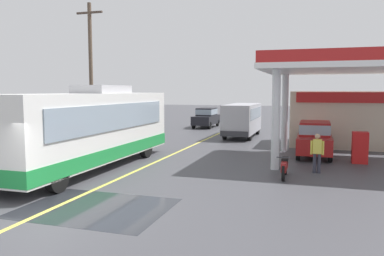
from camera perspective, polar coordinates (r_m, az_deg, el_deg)
name	(u,v)px	position (r m, az deg, el deg)	size (l,w,h in m)	color
ground	(213,136)	(29.11, 3.16, -1.22)	(120.00, 120.00, 0.00)	#424247
lane_divider_stripe	(193,145)	(24.34, 0.20, -2.54)	(0.16, 50.00, 0.01)	#D8CC4C
wet_puddle_patch	(96,208)	(11.88, -14.15, -11.44)	(4.28, 3.28, 0.01)	#26282D
coach_bus_main	(91,130)	(17.41, -14.76, -0.29)	(2.60, 11.04, 3.69)	white
gas_station_roadside	(353,105)	(23.88, 22.83, 3.18)	(9.10, 11.95, 5.10)	#B21E1E
car_at_pump	(314,137)	(21.16, 17.76, -1.28)	(1.70, 4.20, 1.82)	maroon
minibus_opposing_lane	(242,117)	(28.79, 7.50, 1.61)	(2.04, 6.13, 2.44)	#A5A5AD
motorcycle_parked_forecourt	(285,167)	(15.70, 13.61, -5.60)	(0.55, 1.80, 0.92)	black
pedestrian_near_pump	(317,151)	(16.86, 18.12, -3.27)	(0.55, 0.22, 1.66)	#33333F
car_trailing_behind_bus	(206,117)	(36.02, 2.14, 1.71)	(1.70, 4.20, 1.82)	black
utility_pole_roadside	(91,72)	(25.31, -14.81, 8.09)	(1.80, 0.24, 8.89)	brown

